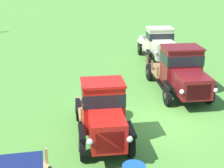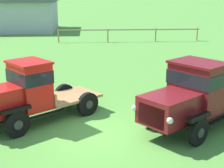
{
  "view_description": "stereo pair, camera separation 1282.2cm",
  "coord_description": "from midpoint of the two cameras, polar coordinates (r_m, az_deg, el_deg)",
  "views": [
    {
      "loc": [
        -11.55,
        -4.53,
        6.09
      ],
      "look_at": [
        0.54,
        2.62,
        1.0
      ],
      "focal_mm": 55.0,
      "sensor_mm": 36.0,
      "label": 1
    },
    {
      "loc": [
        -0.34,
        -10.62,
        4.83
      ],
      "look_at": [
        0.54,
        2.62,
        1.0
      ],
      "focal_mm": 55.0,
      "sensor_mm": 36.0,
      "label": 2
    }
  ],
  "objects": [
    {
      "name": "vintage_truck_midrow_center",
      "position": [
        12.84,
        -9.89,
        0.26
      ],
      "size": [
        5.39,
        4.77,
        2.34
      ],
      "color": "black",
      "rests_on": "ground"
    },
    {
      "name": "vintage_truck_far_side",
      "position": [
        18.56,
        -7.95,
        6.18
      ],
      "size": [
        4.54,
        3.94,
        2.2
      ],
      "color": "black",
      "rests_on": "ground"
    },
    {
      "name": "vintage_truck_second_in_line",
      "position": [
        10.28,
        -34.59,
        -8.51
      ],
      "size": [
        4.54,
        4.03,
        2.29
      ],
      "color": "black",
      "rests_on": "ground"
    },
    {
      "name": "ground_plane",
      "position": [
        11.07,
        -18.75,
        -10.81
      ],
      "size": [
        240.0,
        240.0,
        0.0
      ],
      "primitive_type": "plane",
      "color": "#518E38"
    }
  ]
}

